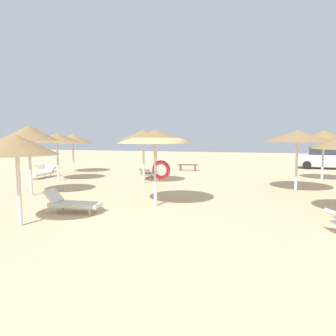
% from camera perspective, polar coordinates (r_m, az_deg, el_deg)
% --- Properties ---
extents(ground_plane, '(80.00, 80.00, 0.00)m').
position_cam_1_polar(ground_plane, '(10.26, -4.79, -8.37)').
color(ground_plane, '#DBBA8C').
extents(parasol_1, '(2.59, 2.59, 2.89)m').
position_cam_1_polar(parasol_1, '(16.26, -4.69, 6.22)').
color(parasol_1, silver).
rests_on(parasol_1, ground).
extents(parasol_3, '(2.60, 2.60, 2.72)m').
position_cam_1_polar(parasol_3, '(22.18, -17.61, 5.32)').
color(parasol_3, silver).
rests_on(parasol_3, ground).
extents(parasol_4, '(2.25, 2.25, 2.60)m').
position_cam_1_polar(parasol_4, '(9.40, -26.77, 3.90)').
color(parasol_4, silver).
rests_on(parasol_4, ground).
extents(parasol_5, '(2.60, 2.60, 2.74)m').
position_cam_1_polar(parasol_5, '(18.38, -20.32, 5.39)').
color(parasol_5, silver).
rests_on(parasol_5, ground).
extents(parasol_6, '(2.80, 2.80, 2.91)m').
position_cam_1_polar(parasol_6, '(19.39, 27.48, 5.39)').
color(parasol_6, silver).
rests_on(parasol_6, ground).
extents(parasol_7, '(2.44, 2.44, 3.01)m').
position_cam_1_polar(parasol_7, '(14.17, -24.92, 5.98)').
color(parasol_7, silver).
rests_on(parasol_7, ground).
extents(parasol_8, '(3.09, 3.09, 2.83)m').
position_cam_1_polar(parasol_8, '(14.87, 23.40, 5.56)').
color(parasol_8, silver).
rests_on(parasol_8, ground).
extents(parasol_9, '(2.77, 2.77, 2.79)m').
position_cam_1_polar(parasol_9, '(10.83, -2.42, 5.84)').
color(parasol_9, silver).
rests_on(parasol_9, ground).
extents(lounger_1, '(0.74, 1.94, 0.66)m').
position_cam_1_polar(lounger_1, '(18.51, -3.69, -0.94)').
color(lounger_1, silver).
rests_on(lounger_1, ground).
extents(lounger_3, '(0.94, 1.95, 0.76)m').
position_cam_1_polar(lounger_3, '(22.61, -22.26, -0.09)').
color(lounger_3, silver).
rests_on(lounger_3, ground).
extents(lounger_4, '(1.92, 0.82, 0.77)m').
position_cam_1_polar(lounger_4, '(10.65, -17.80, -6.33)').
color(lounger_4, silver).
rests_on(lounger_4, ground).
extents(lounger_5, '(0.64, 1.90, 0.70)m').
position_cam_1_polar(lounger_5, '(20.01, -22.69, -0.86)').
color(lounger_5, silver).
rests_on(lounger_5, ground).
extents(bench_0, '(1.53, 0.55, 0.49)m').
position_cam_1_polar(bench_0, '(22.47, 3.77, 0.37)').
color(bench_0, brown).
rests_on(bench_0, ground).
extents(parked_car, '(4.16, 2.33, 1.72)m').
position_cam_1_polar(parked_car, '(26.74, 27.61, 1.62)').
color(parked_car, silver).
rests_on(parked_car, ground).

